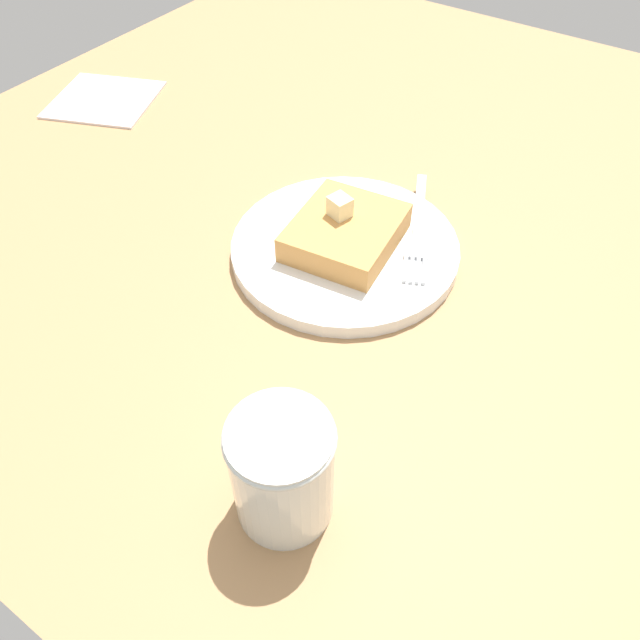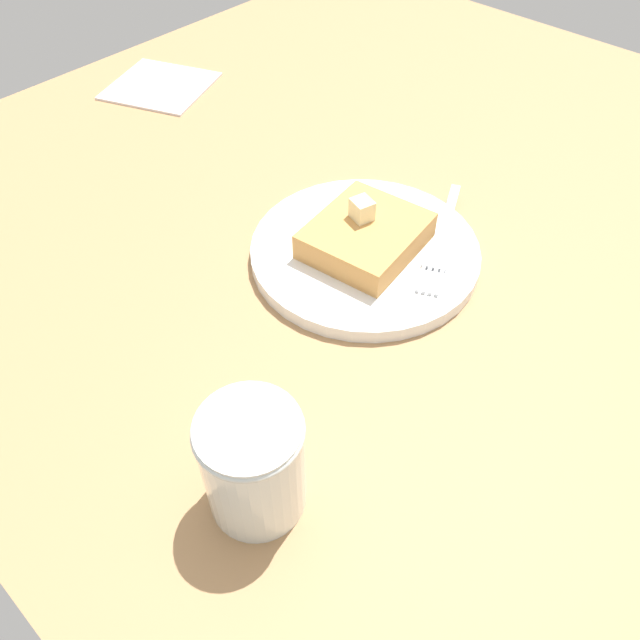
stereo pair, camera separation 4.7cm
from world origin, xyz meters
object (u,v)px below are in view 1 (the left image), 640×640
plate (345,248)px  fork (418,232)px  napkin (104,100)px  syrup_jar (283,475)px

plate → fork: fork is taller
plate → napkin: bearing=-10.4°
syrup_jar → napkin: bearing=-31.3°
plate → napkin: size_ratio=1.75×
fork → napkin: size_ratio=1.25×
plate → fork: 7.00cm
plate → fork: bearing=-134.4°
fork → syrup_jar: 28.87cm
syrup_jar → plate: bearing=-66.4°
plate → fork: size_ratio=1.40×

